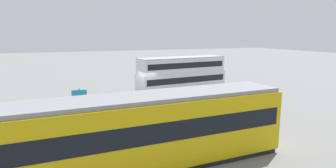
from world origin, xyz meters
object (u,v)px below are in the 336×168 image
at_px(double_decker_bus, 182,74).
at_px(info_sign, 79,98).
at_px(pedestrian_near_railing, 127,103).
at_px(pedestrian_crossing, 174,102).
at_px(tram_yellow, 147,130).

height_order(double_decker_bus, info_sign, double_decker_bus).
xyz_separation_m(pedestrian_near_railing, pedestrian_crossing, (-3.49, 1.24, 0.08)).
relative_size(pedestrian_crossing, info_sign, 0.75).
height_order(pedestrian_near_railing, info_sign, info_sign).
height_order(tram_yellow, info_sign, tram_yellow).
relative_size(tram_yellow, info_sign, 6.10).
bearing_deg(info_sign, pedestrian_crossing, 168.18).
distance_m(tram_yellow, info_sign, 9.68).
height_order(double_decker_bus, pedestrian_crossing, double_decker_bus).
bearing_deg(pedestrian_near_railing, double_decker_bus, -139.40).
height_order(pedestrian_near_railing, pedestrian_crossing, pedestrian_crossing).
xyz_separation_m(double_decker_bus, pedestrian_crossing, (4.34, 7.95, -0.95)).
relative_size(tram_yellow, pedestrian_crossing, 8.13).
bearing_deg(pedestrian_near_railing, tram_yellow, 81.98).
bearing_deg(tram_yellow, double_decker_bus, -119.84).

